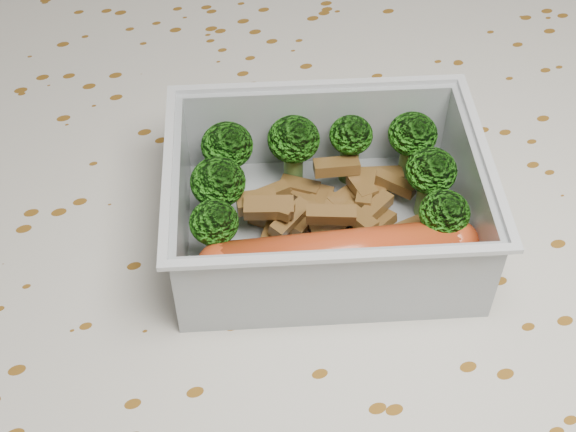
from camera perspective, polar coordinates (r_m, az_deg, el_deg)
name	(u,v)px	position (r m, az deg, el deg)	size (l,w,h in m)	color
dining_table	(278,329)	(0.56, -0.75, -8.04)	(1.40, 0.90, 0.75)	brown
tablecloth	(277,285)	(0.52, -0.80, -4.91)	(1.46, 0.96, 0.19)	beige
lunch_container	(326,211)	(0.48, 2.69, 0.35)	(0.22, 0.19, 0.06)	silver
broccoli_florets	(319,169)	(0.49, 2.25, 3.39)	(0.17, 0.13, 0.05)	#608C3F
meat_pile	(326,206)	(0.49, 2.74, 0.70)	(0.11, 0.08, 0.03)	brown
sausage	(339,256)	(0.45, 3.67, -2.82)	(0.16, 0.06, 0.03)	#BA3E19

